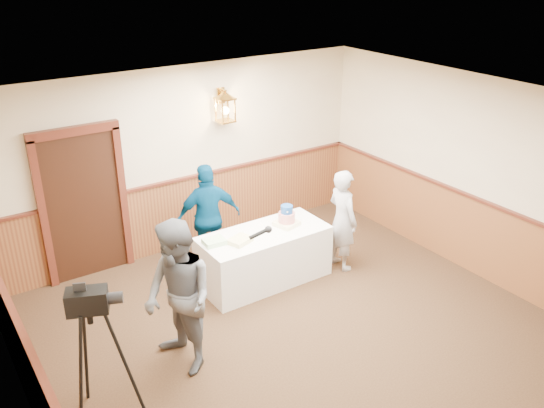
{
  "coord_description": "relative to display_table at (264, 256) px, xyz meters",
  "views": [
    {
      "loc": [
        -3.47,
        -3.97,
        4.31
      ],
      "look_at": [
        0.34,
        1.7,
        1.25
      ],
      "focal_mm": 38.0,
      "sensor_mm": 36.0,
      "label": 1
    }
  ],
  "objects": [
    {
      "name": "ground",
      "position": [
        -0.34,
        -1.9,
        -0.38
      ],
      "size": [
        7.0,
        7.0,
        0.0
      ],
      "primitive_type": "plane",
      "color": "#321F13",
      "rests_on": "ground"
    },
    {
      "name": "room_shell",
      "position": [
        -0.4,
        -1.45,
        1.15
      ],
      "size": [
        6.02,
        7.02,
        2.81
      ],
      "color": "#C7B495",
      "rests_on": "ground"
    },
    {
      "name": "display_table",
      "position": [
        0.0,
        0.0,
        0.0
      ],
      "size": [
        1.8,
        0.8,
        0.75
      ],
      "primitive_type": "cube",
      "color": "white",
      "rests_on": "ground"
    },
    {
      "name": "tiered_cake",
      "position": [
        0.39,
        0.01,
        0.49
      ],
      "size": [
        0.35,
        0.35,
        0.3
      ],
      "rotation": [
        0.0,
        0.0,
        0.24
      ],
      "color": "#FCF3BE",
      "rests_on": "display_table"
    },
    {
      "name": "sheet_cake_yellow",
      "position": [
        -0.42,
        -0.07,
        0.41
      ],
      "size": [
        0.36,
        0.31,
        0.06
      ],
      "primitive_type": "cube",
      "rotation": [
        0.0,
        0.0,
        0.33
      ],
      "color": "#E4E588",
      "rests_on": "display_table"
    },
    {
      "name": "sheet_cake_green",
      "position": [
        -0.72,
        0.09,
        0.41
      ],
      "size": [
        0.29,
        0.24,
        0.07
      ],
      "primitive_type": "cube",
      "rotation": [
        0.0,
        0.0,
        -0.06
      ],
      "color": "#B0EDA7",
      "rests_on": "display_table"
    },
    {
      "name": "interviewer",
      "position": [
        -1.74,
        -1.01,
        0.51
      ],
      "size": [
        1.55,
        0.93,
        1.77
      ],
      "rotation": [
        0.0,
        0.0,
        -1.47
      ],
      "color": "#575A61",
      "rests_on": "ground"
    },
    {
      "name": "baker",
      "position": [
        1.15,
        -0.3,
        0.38
      ],
      "size": [
        0.37,
        0.56,
        1.5
      ],
      "primitive_type": "imported",
      "rotation": [
        0.0,
        0.0,
        1.55
      ],
      "color": "#9E9DA3",
      "rests_on": "ground"
    },
    {
      "name": "assistant_p",
      "position": [
        -0.44,
        0.76,
        0.42
      ],
      "size": [
        0.99,
        0.57,
        1.59
      ],
      "primitive_type": "imported",
      "rotation": [
        0.0,
        0.0,
        2.94
      ],
      "color": "navy",
      "rests_on": "ground"
    },
    {
      "name": "tv_camera_rig",
      "position": [
        -2.76,
        -1.32,
        0.3
      ],
      "size": [
        0.59,
        0.55,
        1.51
      ],
      "rotation": [
        0.0,
        0.0,
        -0.39
      ],
      "color": "black",
      "rests_on": "ground"
    }
  ]
}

